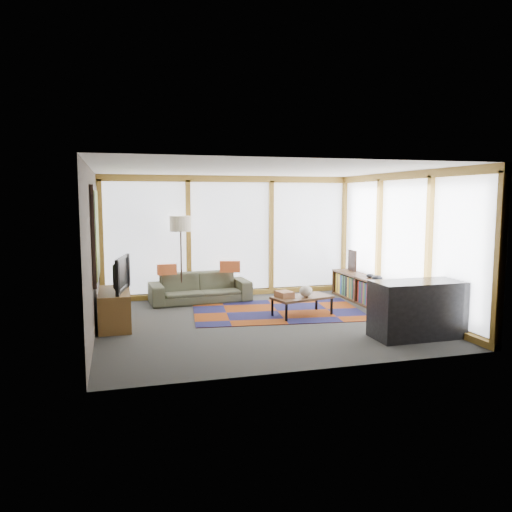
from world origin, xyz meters
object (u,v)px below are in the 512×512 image
object	(u,v)px
bookshelf	(363,289)
television	(117,274)
bar_counter	(417,309)
coffee_table	(302,306)
floor_lamp	(181,259)
tv_console	(115,309)
sofa	(200,287)

from	to	relation	value
bookshelf	television	bearing A→B (deg)	-172.41
bar_counter	coffee_table	bearing A→B (deg)	123.75
floor_lamp	tv_console	xyz separation A→B (m)	(-1.32, -1.70, -0.58)
coffee_table	bookshelf	distance (m)	1.77
sofa	floor_lamp	xyz separation A→B (m)	(-0.36, 0.11, 0.58)
bookshelf	television	distance (m)	4.91
sofa	coffee_table	xyz separation A→B (m)	(1.58, -1.72, -0.12)
floor_lamp	tv_console	distance (m)	2.23
coffee_table	bar_counter	xyz separation A→B (m)	(1.19, -1.78, 0.26)
bar_counter	bookshelf	bearing A→B (deg)	80.53
tv_console	sofa	bearing A→B (deg)	43.29
sofa	floor_lamp	world-z (taller)	floor_lamp
coffee_table	bookshelf	world-z (taller)	bookshelf
sofa	television	distance (m)	2.39
coffee_table	television	bearing A→B (deg)	178.42
coffee_table	tv_console	size ratio (longest dim) A/B	0.89
coffee_table	floor_lamp	bearing A→B (deg)	136.70
sofa	bookshelf	bearing A→B (deg)	-20.73
sofa	bar_counter	size ratio (longest dim) A/B	1.48
bookshelf	bar_counter	size ratio (longest dim) A/B	1.60
floor_lamp	bookshelf	bearing A→B (deg)	-17.21
coffee_table	television	distance (m)	3.30
bar_counter	sofa	bearing A→B (deg)	128.34
sofa	television	bearing A→B (deg)	-138.64
sofa	floor_lamp	bearing A→B (deg)	159.18
television	tv_console	bearing A→B (deg)	58.90
bookshelf	television	size ratio (longest dim) A/B	2.20
sofa	bookshelf	xyz separation A→B (m)	(3.19, -0.99, -0.02)
coffee_table	bookshelf	size ratio (longest dim) A/B	0.49
coffee_table	tv_console	world-z (taller)	tv_console
floor_lamp	coffee_table	bearing A→B (deg)	-43.30
sofa	tv_console	xyz separation A→B (m)	(-1.69, -1.59, 0.00)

